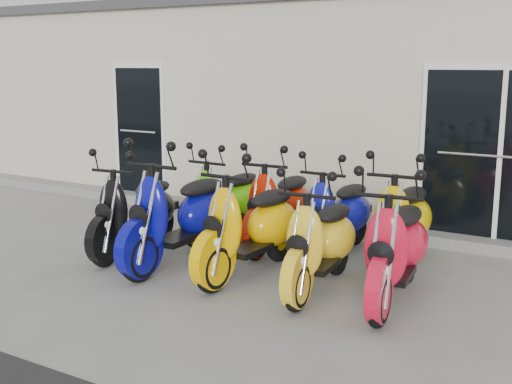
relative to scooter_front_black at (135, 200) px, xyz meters
The scene contains 15 objects.
ground 1.42m from the scooter_front_black, 12.21° to the left, with size 80.00×80.00×0.00m, color gray.
building 5.67m from the scooter_front_black, 77.39° to the left, with size 14.00×6.00×3.20m, color beige.
roof_cap 6.17m from the scooter_front_black, 77.39° to the left, with size 14.20×6.20×0.16m, color #3F3F42.
front_step 2.66m from the scooter_front_black, 61.85° to the left, with size 14.00×0.40×0.15m, color gray.
door_left 3.19m from the scooter_front_black, 129.09° to the left, with size 1.07×0.08×2.22m, color black.
door_right 4.57m from the scooter_front_black, 32.49° to the left, with size 2.02×0.08×2.22m, color black.
scooter_front_black is the anchor object (origin of this frame).
scooter_front_blue 0.78m from the scooter_front_black, ahead, with size 0.76×2.08×1.54m, color #090B8C, non-canonical shape.
scooter_front_orange_a 1.68m from the scooter_front_black, ahead, with size 0.72×1.98×1.46m, color #FFBC00, non-canonical shape.
scooter_front_orange_b 2.55m from the scooter_front_black, ahead, with size 0.67×1.83×1.35m, color yellow, non-canonical shape.
scooter_front_red 3.33m from the scooter_front_black, ahead, with size 0.71×1.94×1.43m, color red, non-canonical shape.
scooter_back_green 1.30m from the scooter_front_black, 63.45° to the left, with size 0.66×1.81×1.34m, color #59C009, non-canonical shape.
scooter_back_red 1.81m from the scooter_front_black, 38.40° to the left, with size 0.69×1.89×1.39m, color #B21600, non-canonical shape.
scooter_back_blue 2.49m from the scooter_front_black, 27.82° to the left, with size 0.66×1.81×1.34m, color #0F129A, non-canonical shape.
scooter_back_yellow 3.23m from the scooter_front_black, 20.02° to the left, with size 0.70×1.92×1.42m, color #E0BA00, non-canonical shape.
Camera 1 is at (3.99, -6.16, 2.34)m, focal length 45.00 mm.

